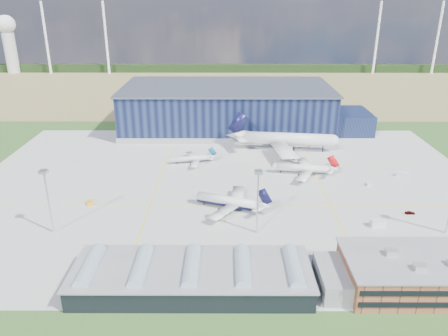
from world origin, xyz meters
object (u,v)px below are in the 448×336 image
gse_cart_a (369,184)px  car_b (372,261)px  airliner_navy (228,196)px  airliner_red (302,164)px  gse_tug_c (310,145)px  light_mast_center (258,192)px  gse_tug_a (90,203)px  light_mast_west (47,191)px  airliner_regional (192,156)px  gse_van_b (402,174)px  airliner_widebody (288,133)px  ops_building (427,273)px  hangar (231,110)px  gse_van_c (378,223)px  car_a (410,213)px  gse_cart_b (216,146)px

gse_cart_a → car_b: car_b is taller
airliner_navy → gse_cart_a: size_ratio=11.98×
airliner_red → gse_tug_c: 41.61m
light_mast_center → gse_tug_a: (-63.60, 21.27, -14.72)m
light_mast_west → airliner_navy: (60.32, 17.81, -10.19)m
airliner_regional → gse_tug_c: (61.62, 26.08, -3.07)m
light_mast_center → gse_van_b: bearing=35.9°
airliner_widebody → gse_cart_a: 54.67m
ops_building → airliner_red: 84.66m
airliner_regional → gse_van_b: airliner_regional is taller
airliner_red → hangar: bearing=-57.5°
airliner_navy → gse_van_c: bearing=-174.0°
light_mast_west → airliner_red: size_ratio=0.76×
airliner_navy → car_b: 56.76m
gse_van_b → light_mast_center: bearing=157.5°
light_mast_center → gse_tug_a: size_ratio=6.72×
airliner_widebody → car_a: 80.68m
hangar → ops_building: bearing=-71.4°
car_a → car_b: bearing=141.8°
gse_tug_a → gse_cart_a: gse_tug_a is taller
light_mast_center → gse_cart_a: 65.96m
gse_tug_a → gse_van_c: gse_van_c is taller
gse_tug_a → gse_cart_a: bearing=-11.7°
gse_cart_b → light_mast_center: bearing=-143.2°
ops_building → car_a: bearing=73.4°
airliner_red → airliner_widebody: airliner_widebody is taller
gse_van_b → hangar: bearing=76.7°
car_a → airliner_widebody: bearing=25.9°
airliner_widebody → gse_cart_b: (-37.32, 5.05, -8.85)m
light_mast_center → gse_van_b: light_mast_center is taller
airliner_navy → car_b: (43.80, -35.81, -4.58)m
hangar → gse_cart_a: size_ratio=54.09×
airliner_navy → car_a: size_ratio=8.73×
airliner_red → gse_tug_a: bearing=28.6°
airliner_red → car_a: bearing=140.8°
gse_tug_c → gse_van_c: gse_van_c is taller
airliner_widebody → gse_van_c: 83.74m
gse_cart_b → car_a: (73.83, -76.43, -0.10)m
car_a → car_b: car_b is taller
airliner_navy → gse_cart_b: 72.63m
gse_van_c → car_a: 17.43m
airliner_regional → airliner_navy: bearing=98.6°
gse_cart_a → gse_van_b: gse_van_b is taller
airliner_red → gse_tug_c: (10.65, 40.00, -4.28)m
gse_tug_a → ops_building: bearing=-46.1°
gse_tug_a → gse_van_c: bearing=-29.7°
gse_tug_a → car_b: bearing=-42.7°
airliner_widebody → ops_building: bearing=-71.3°
airliner_red → gse_van_b: size_ratio=6.47×
ops_building → airliner_widebody: bearing=101.6°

